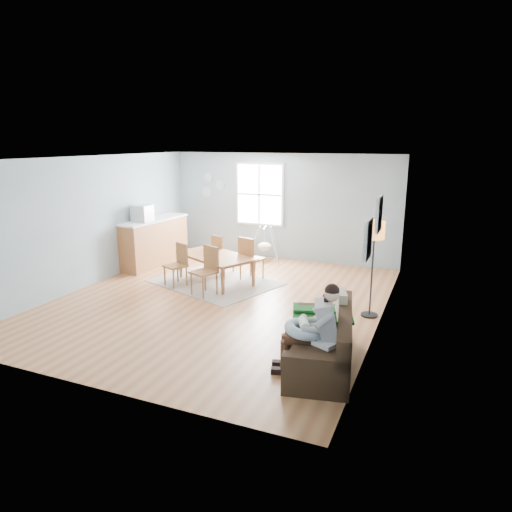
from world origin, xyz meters
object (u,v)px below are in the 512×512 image
at_px(dining_table, 214,269).
at_px(monitor, 142,213).
at_px(chair_nw, 221,252).
at_px(father, 315,326).
at_px(chair_ne, 249,256).
at_px(storage_cube, 323,355).
at_px(baby_swing, 265,246).
at_px(toddler, 321,314).
at_px(floor_lamp, 374,238).
at_px(chair_sw, 178,262).
at_px(chair_se, 207,267).
at_px(sofa, 324,345).
at_px(counter, 154,241).

height_order(dining_table, monitor, monitor).
height_order(dining_table, chair_nw, chair_nw).
height_order(father, monitor, monitor).
bearing_deg(chair_ne, chair_nw, 160.13).
bearing_deg(chair_ne, storage_cube, -53.35).
xyz_separation_m(dining_table, baby_swing, (0.31, 2.15, 0.08)).
relative_size(toddler, floor_lamp, 0.47).
xyz_separation_m(chair_sw, monitor, (-1.46, 0.82, 0.83)).
relative_size(chair_nw, monitor, 2.18).
relative_size(chair_se, chair_ne, 1.00).
relative_size(toddler, chair_ne, 0.82).
bearing_deg(chair_ne, baby_swing, 100.61).
distance_m(storage_cube, chair_sw, 4.60).
bearing_deg(toddler, sofa, -58.03).
xyz_separation_m(chair_nw, counter, (-1.85, 0.03, 0.08)).
height_order(monitor, baby_swing, monitor).
bearing_deg(floor_lamp, toddler, -102.07).
distance_m(chair_sw, chair_se, 0.90).
distance_m(chair_se, chair_ne, 1.23).
bearing_deg(chair_sw, chair_nw, 71.28).
height_order(sofa, counter, counter).
xyz_separation_m(father, monitor, (-5.15, 3.38, 0.68)).
xyz_separation_m(father, counter, (-5.14, 3.77, -0.08)).
xyz_separation_m(toddler, baby_swing, (-2.71, 4.69, -0.27)).
bearing_deg(floor_lamp, sofa, -98.25).
bearing_deg(floor_lamp, storage_cube, -95.88).
bearing_deg(storage_cube, toddler, 109.34).
relative_size(father, toddler, 1.55).
xyz_separation_m(counter, monitor, (-0.01, -0.39, 0.76)).
xyz_separation_m(father, storage_cube, (0.12, 0.00, -0.40)).
bearing_deg(chair_se, father, -38.67).
bearing_deg(counter, storage_cube, -35.59).
bearing_deg(floor_lamp, dining_table, 168.95).
distance_m(floor_lamp, baby_swing, 4.32).
height_order(dining_table, chair_sw, chair_sw).
bearing_deg(counter, chair_se, -33.03).
relative_size(floor_lamp, chair_se, 1.73).
xyz_separation_m(sofa, chair_nw, (-3.36, 3.45, 0.23)).
distance_m(floor_lamp, monitor, 5.61).
bearing_deg(chair_nw, father, -48.66).
bearing_deg(baby_swing, toddler, -59.97).
relative_size(father, chair_nw, 1.39).
relative_size(floor_lamp, monitor, 4.12).
bearing_deg(counter, baby_swing, 30.06).
bearing_deg(dining_table, floor_lamp, 15.26).
distance_m(chair_nw, baby_swing, 1.51).
distance_m(father, baby_swing, 5.84).
relative_size(floor_lamp, chair_nw, 1.89).
distance_m(father, chair_se, 3.64).
bearing_deg(chair_nw, chair_ne, -19.87).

